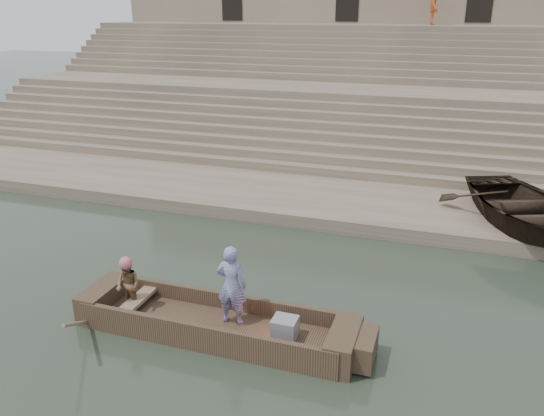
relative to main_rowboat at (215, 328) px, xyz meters
The scene contains 13 objects.
ground 0.51m from the main_rowboat, 132.01° to the right, with size 120.00×120.00×0.00m, color #263125.
lower_landing 7.64m from the main_rowboat, 92.51° to the left, with size 32.00×4.00×0.40m, color gray.
mid_landing 15.19m from the main_rowboat, 91.27° to the left, with size 32.00×3.00×2.80m, color gray.
upper_landing 22.27m from the main_rowboat, 90.87° to the left, with size 32.00×3.00×5.20m, color gray.
ghat_steps 16.91m from the main_rowboat, 91.14° to the left, with size 32.00×11.00×5.20m.
building_wall 26.70m from the main_rowboat, 90.73° to the left, with size 32.00×5.07×11.20m.
main_rowboat is the anchor object (origin of this frame).
rowboat_trim 0.28m from the main_rowboat, ahead, with size 6.04×2.63×1.79m.
standing_man 0.99m from the main_rowboat, 28.29° to the left, with size 0.60×0.39×1.64m, color navy.
rowing_man 1.98m from the main_rowboat, behind, with size 0.54×0.42×1.12m, color #28783C.
television 1.46m from the main_rowboat, ahead, with size 0.46×0.42×0.40m.
beached_rowboat 9.34m from the main_rowboat, 48.84° to the left, with size 3.59×5.03×1.04m, color #2D2116.
pedestrian 23.12m from the main_rowboat, 83.62° to the left, with size 1.23×0.71×1.90m, color #9F3A1A.
Camera 1 is at (4.29, -7.82, 6.02)m, focal length 35.35 mm.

